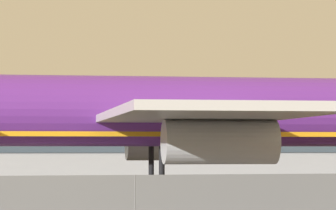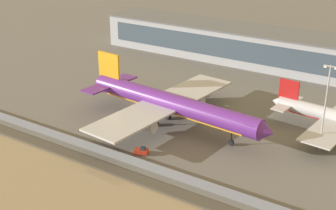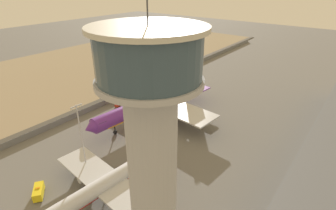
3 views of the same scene
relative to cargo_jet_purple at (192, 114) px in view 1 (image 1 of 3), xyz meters
name	(u,v)px [view 1 (image 1 of 3)]	position (x,y,z in m)	size (l,w,h in m)	color
ground_plane	(84,204)	(-9.18, -6.61, -6.14)	(500.00, 500.00, 0.00)	#66635E
perimeter_fence	(135,198)	(-9.18, -22.61, -4.99)	(280.00, 0.10, 2.29)	slate
cargo_jet_purple	(192,114)	(0.00, 0.00, 0.00)	(58.41, 50.72, 16.08)	#602889
baggage_tug	(328,197)	(3.38, -17.34, -5.33)	(3.54, 2.54, 1.80)	red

